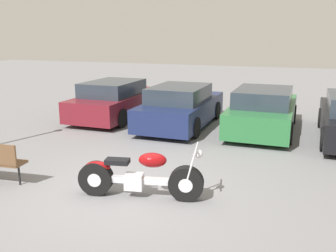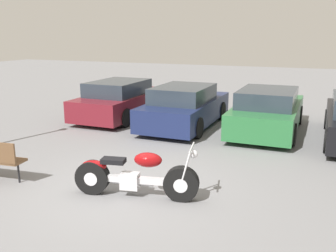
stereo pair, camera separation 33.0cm
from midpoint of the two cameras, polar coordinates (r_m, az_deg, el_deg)
The scene contains 5 objects.
ground_plane at distance 7.49m, azimuth -7.40°, elevation -9.69°, with size 60.00×60.00×0.00m, color slate.
motorcycle at distance 7.02m, azimuth -5.83°, elevation -7.65°, with size 2.35×0.85×1.04m.
parked_car_maroon at distance 13.74m, azimuth -8.62°, elevation 3.89°, with size 1.90×4.39×1.36m.
parked_car_navy at distance 12.34m, azimuth 1.24°, elevation 2.93°, with size 1.90×4.39×1.36m.
parked_car_green at distance 12.04m, azimuth 13.55°, elevation 2.27°, with size 1.90×4.39×1.36m.
Camera 1 is at (3.09, -6.12, 2.97)m, focal length 40.00 mm.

